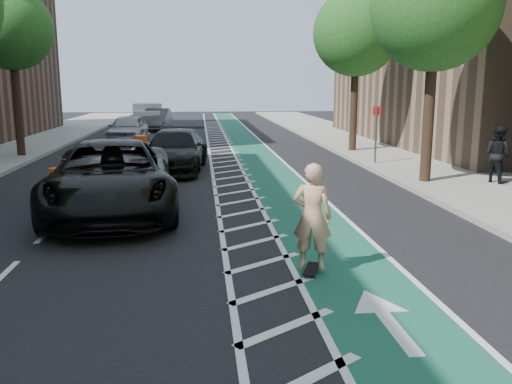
{
  "coord_description": "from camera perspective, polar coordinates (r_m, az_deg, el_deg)",
  "views": [
    {
      "loc": [
        0.35,
        -9.78,
        3.35
      ],
      "look_at": [
        1.52,
        1.48,
        1.1
      ],
      "focal_mm": 38.0,
      "sensor_mm": 36.0,
      "label": 1
    }
  ],
  "objects": [
    {
      "name": "suv_near",
      "position": [
        14.71,
        -14.93,
        1.48
      ],
      "size": [
        3.83,
        7.14,
        1.91
      ],
      "primitive_type": "imported",
      "rotation": [
        0.0,
        0.0,
        0.1
      ],
      "color": "black",
      "rests_on": "ground"
    },
    {
      "name": "barrel_c",
      "position": [
        25.84,
        -12.02,
        4.63
      ],
      "size": [
        0.76,
        0.76,
        1.03
      ],
      "color": "#FF4B0D",
      "rests_on": "ground"
    },
    {
      "name": "pedestrian",
      "position": [
        19.64,
        24.13,
        3.65
      ],
      "size": [
        0.97,
        1.1,
        1.88
      ],
      "primitive_type": "imported",
      "rotation": [
        0.0,
        0.0,
        1.91
      ],
      "color": "black",
      "rests_on": "sidewalk_right"
    },
    {
      "name": "bike_lane",
      "position": [
        20.23,
        1.7,
        1.72
      ],
      "size": [
        2.0,
        90.0,
        0.01
      ],
      "primitive_type": "cube",
      "color": "#175036",
      "rests_on": "ground"
    },
    {
      "name": "barrel_b",
      "position": [
        22.71,
        -11.31,
        3.73
      ],
      "size": [
        0.73,
        0.73,
        0.99
      ],
      "color": "#DB630B",
      "rests_on": "ground"
    },
    {
      "name": "skateboarder",
      "position": [
        9.63,
        5.94,
        -2.57
      ],
      "size": [
        0.81,
        0.67,
        1.92
      ],
      "primitive_type": "imported",
      "rotation": [
        0.0,
        0.0,
        2.8
      ],
      "color": "tan",
      "rests_on": "skateboard"
    },
    {
      "name": "tree_r_d",
      "position": [
        26.97,
        10.81,
        16.2
      ],
      "size": [
        4.2,
        4.2,
        7.9
      ],
      "color": "#382619",
      "rests_on": "ground"
    },
    {
      "name": "curb_right",
      "position": [
        21.14,
        12.66,
        2.06
      ],
      "size": [
        0.12,
        90.0,
        0.16
      ],
      "primitive_type": "cube",
      "color": "gray",
      "rests_on": "ground"
    },
    {
      "name": "car_grey",
      "position": [
        41.5,
        -10.33,
        7.53
      ],
      "size": [
        2.03,
        4.99,
        1.61
      ],
      "primitive_type": "imported",
      "rotation": [
        0.0,
        0.0,
        -0.07
      ],
      "color": "#4F4E53",
      "rests_on": "ground"
    },
    {
      "name": "buffer_strip",
      "position": [
        20.09,
        -2.54,
        1.64
      ],
      "size": [
        1.4,
        90.0,
        0.01
      ],
      "primitive_type": "cube",
      "color": "silver",
      "rests_on": "ground"
    },
    {
      "name": "ground",
      "position": [
        10.34,
        -7.6,
        -7.75
      ],
      "size": [
        120.0,
        120.0,
        0.0
      ],
      "primitive_type": "plane",
      "color": "black",
      "rests_on": "ground"
    },
    {
      "name": "suv_far",
      "position": [
        21.59,
        -8.53,
        4.33
      ],
      "size": [
        2.75,
        5.71,
        1.6
      ],
      "primitive_type": "imported",
      "rotation": [
        0.0,
        0.0,
        -0.09
      ],
      "color": "black",
      "rests_on": "ground"
    },
    {
      "name": "tree_l_d",
      "position": [
        27.18,
        -24.48,
        15.38
      ],
      "size": [
        4.2,
        4.2,
        7.9
      ],
      "color": "#382619",
      "rests_on": "ground"
    },
    {
      "name": "car_silver",
      "position": [
        32.54,
        -13.35,
        6.48
      ],
      "size": [
        2.16,
        4.92,
        1.65
      ],
      "primitive_type": "imported",
      "rotation": [
        0.0,
        0.0,
        -0.05
      ],
      "color": "#9A9A9F",
      "rests_on": "ground"
    },
    {
      "name": "sidewalk_right",
      "position": [
        22.04,
        18.71,
        2.09
      ],
      "size": [
        5.0,
        90.0,
        0.15
      ],
      "primitive_type": "cube",
      "color": "gray",
      "rests_on": "ground"
    },
    {
      "name": "skateboard",
      "position": [
        9.91,
        5.83,
        -8.07
      ],
      "size": [
        0.44,
        0.76,
        0.1
      ],
      "rotation": [
        0.0,
        0.0,
        -0.34
      ],
      "color": "black",
      "rests_on": "ground"
    },
    {
      "name": "box_truck",
      "position": [
        42.99,
        -11.3,
        7.74
      ],
      "size": [
        2.32,
        4.75,
        1.93
      ],
      "rotation": [
        0.0,
        0.0,
        0.06
      ],
      "color": "silver",
      "rests_on": "ground"
    },
    {
      "name": "sign_post",
      "position": [
        23.04,
        12.53,
        5.99
      ],
      "size": [
        0.35,
        0.08,
        2.47
      ],
      "color": "#4C4C4C",
      "rests_on": "ground"
    },
    {
      "name": "barrel_a",
      "position": [
        16.98,
        -19.95,
        0.72
      ],
      "size": [
        0.7,
        0.7,
        0.95
      ],
      "color": "#D6500B",
      "rests_on": "ground"
    },
    {
      "name": "tree_r_c",
      "position": [
        19.47,
        17.85,
        17.87
      ],
      "size": [
        4.2,
        4.2,
        7.9
      ],
      "color": "#382619",
      "rests_on": "ground"
    }
  ]
}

